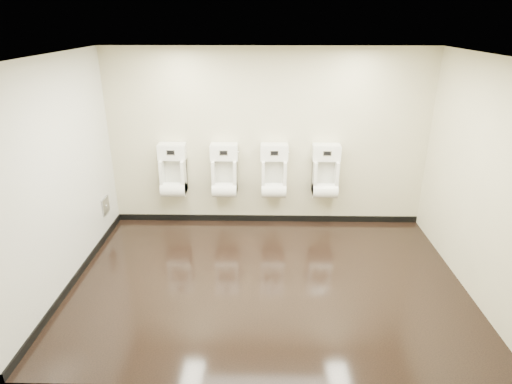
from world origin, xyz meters
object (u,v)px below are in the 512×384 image
at_px(access_panel, 105,206).
at_px(urinal_3, 325,175).
at_px(urinal_2, 274,175).
at_px(urinal_0, 173,174).
at_px(urinal_1, 225,174).

bearing_deg(access_panel, urinal_3, 6.77).
bearing_deg(access_panel, urinal_2, 8.86).
xyz_separation_m(urinal_0, urinal_3, (2.40, 0.00, 0.00)).
xyz_separation_m(access_panel, urinal_3, (3.40, 0.40, 0.38)).
height_order(urinal_1, urinal_2, same).
relative_size(access_panel, urinal_2, 0.30).
height_order(access_panel, urinal_2, urinal_2).
bearing_deg(urinal_2, urinal_1, 180.00).
bearing_deg(urinal_2, access_panel, -171.14).
bearing_deg(urinal_2, urinal_0, 180.00).
height_order(urinal_0, urinal_1, same).
bearing_deg(urinal_1, access_panel, -167.41).
relative_size(access_panel, urinal_1, 0.30).
distance_m(access_panel, urinal_1, 1.89).
xyz_separation_m(access_panel, urinal_2, (2.59, 0.40, 0.38)).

